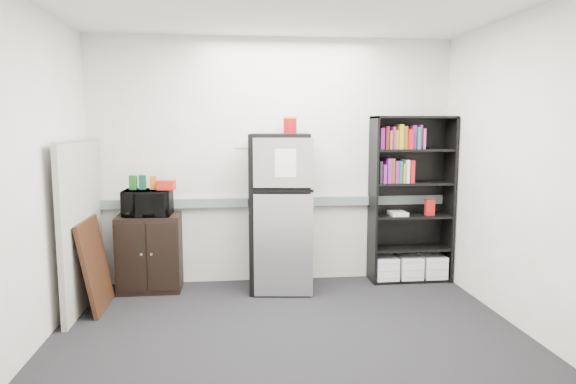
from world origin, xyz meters
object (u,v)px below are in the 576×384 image
Objects in this scene: cabinet at (150,253)px; refrigerator at (280,212)px; cubicle_partition at (81,224)px; bookshelf at (411,201)px; microwave at (148,203)px.

refrigerator is at bearing -3.31° from cabinet.
cubicle_partition reaches higher than cabinet.
bookshelf is at bearing 1.29° from cabinet.
cubicle_partition is at bearing -171.94° from bookshelf.
cabinet is at bearing 36.84° from cubicle_partition.
cabinet is 1.45m from refrigerator.
cabinet is 0.54m from microwave.
bookshelf is 1.14× the size of cubicle_partition.
cubicle_partition is 0.71m from microwave.
bookshelf is 2.91m from cabinet.
cubicle_partition is 3.32× the size of microwave.
cubicle_partition is at bearing -142.53° from microwave.
microwave is 0.29× the size of refrigerator.
bookshelf is 1.11× the size of refrigerator.
cabinet is at bearing -176.60° from refrigerator.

